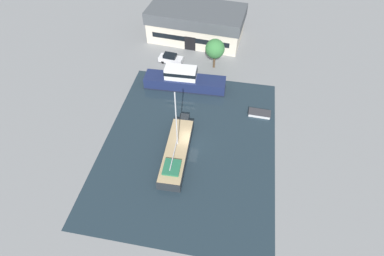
{
  "coord_description": "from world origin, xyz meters",
  "views": [
    {
      "loc": [
        5.28,
        -26.52,
        33.83
      ],
      "look_at": [
        0.0,
        2.3,
        1.0
      ],
      "focal_mm": 28.0,
      "sensor_mm": 36.0,
      "label": 1
    }
  ],
  "objects": [
    {
      "name": "motor_cruiser",
      "position": [
        -3.23,
        12.28,
        1.46
      ],
      "size": [
        13.92,
        3.6,
        3.98
      ],
      "rotation": [
        0.0,
        0.0,
        1.6
      ],
      "color": "#19234C",
      "rests_on": "water_canal"
    },
    {
      "name": "parked_car",
      "position": [
        -7.09,
        18.87,
        0.85
      ],
      "size": [
        4.58,
        2.22,
        1.69
      ],
      "rotation": [
        0.0,
        0.0,
        4.61
      ],
      "color": "silver",
      "rests_on": "ground"
    },
    {
      "name": "sailboat_moored",
      "position": [
        -1.33,
        -2.09,
        0.79
      ],
      "size": [
        3.43,
        12.74,
        10.94
      ],
      "rotation": [
        0.0,
        0.0,
        0.03
      ],
      "color": "#23282D",
      "rests_on": "water_canal"
    },
    {
      "name": "quay_tree_near_building",
      "position": [
        1.08,
        18.79,
        3.93
      ],
      "size": [
        3.42,
        3.42,
        5.66
      ],
      "color": "brown",
      "rests_on": "ground"
    },
    {
      "name": "warehouse_building",
      "position": [
        -3.87,
        28.13,
        3.19
      ],
      "size": [
        19.42,
        11.2,
        6.3
      ],
      "rotation": [
        0.0,
        0.0,
        -0.09
      ],
      "color": "beige",
      "rests_on": "ground"
    },
    {
      "name": "water_canal",
      "position": [
        0.0,
        0.0,
        0.0
      ],
      "size": [
        24.43,
        30.64,
        0.01
      ],
      "primitive_type": "cube",
      "color": "#1E2D38",
      "rests_on": "ground"
    },
    {
      "name": "small_dinghy",
      "position": [
        9.77,
        7.86,
        0.3
      ],
      "size": [
        3.49,
        1.73,
        0.58
      ],
      "rotation": [
        0.0,
        0.0,
        1.54
      ],
      "color": "silver",
      "rests_on": "water_canal"
    },
    {
      "name": "ground_plane",
      "position": [
        0.0,
        0.0,
        0.0
      ],
      "size": [
        440.0,
        440.0,
        0.0
      ],
      "primitive_type": "plane",
      "color": "gray"
    }
  ]
}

